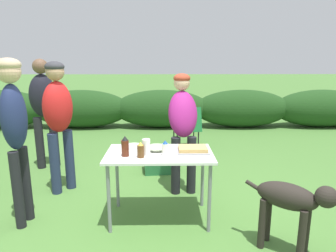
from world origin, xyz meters
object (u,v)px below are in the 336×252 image
object	(u,v)px
standing_person_in_gray_fleece	(14,121)
standing_person_with_beanie	(44,104)
mixing_bowl	(157,147)
beer_bottle	(141,150)
plate_stack	(134,147)
camp_chair_green_behind_table	(187,126)
standing_person_in_olive_jacket	(183,120)
cooler_box	(160,161)
standing_person_in_navy_coat	(58,114)
bbq_sauce_bottle	(125,147)
food_tray	(193,150)
mayo_bottle	(165,148)
paper_cup_stack	(146,147)
dog	(292,202)
folding_table	(159,160)

from	to	relation	value
standing_person_in_gray_fleece	standing_person_with_beanie	bearing A→B (deg)	17.04
mixing_bowl	beer_bottle	xyz separation A→B (m)	(-0.15, -0.23, 0.04)
plate_stack	beer_bottle	world-z (taller)	beer_bottle
mixing_bowl	camp_chair_green_behind_table	distance (m)	2.46
standing_person_in_olive_jacket	cooler_box	distance (m)	1.03
standing_person_in_navy_coat	cooler_box	distance (m)	1.65
bbq_sauce_bottle	camp_chair_green_behind_table	world-z (taller)	bbq_sauce_bottle
food_tray	plate_stack	xyz separation A→B (m)	(-0.63, 0.15, -0.01)
mayo_bottle	standing_person_in_navy_coat	bearing A→B (deg)	148.58
paper_cup_stack	beer_bottle	size ratio (longest dim) A/B	1.03
standing_person_with_beanie	dog	size ratio (longest dim) A/B	2.41
beer_bottle	camp_chair_green_behind_table	xyz separation A→B (m)	(0.66, 2.62, -0.35)
folding_table	mixing_bowl	bearing A→B (deg)	110.74
food_tray	mayo_bottle	bearing A→B (deg)	-158.89
paper_cup_stack	standing_person_in_olive_jacket	world-z (taller)	standing_person_in_olive_jacket
standing_person_in_olive_jacket	bbq_sauce_bottle	bearing A→B (deg)	-131.87
standing_person_with_beanie	standing_person_in_olive_jacket	bearing A→B (deg)	-49.85
standing_person_with_beanie	camp_chair_green_behind_table	bearing A→B (deg)	-6.06
bbq_sauce_bottle	dog	size ratio (longest dim) A/B	0.30
mayo_bottle	dog	world-z (taller)	mayo_bottle
standing_person_in_navy_coat	standing_person_in_olive_jacket	bearing A→B (deg)	-49.92
food_tray	dog	world-z (taller)	food_tray
mixing_bowl	cooler_box	distance (m)	1.41
beer_bottle	standing_person_with_beanie	bearing A→B (deg)	132.67
folding_table	standing_person_with_beanie	distance (m)	2.43
standing_person_in_olive_jacket	mixing_bowl	bearing A→B (deg)	-121.09
paper_cup_stack	dog	xyz separation A→B (m)	(1.28, -0.54, -0.33)
plate_stack	dog	distance (m)	1.65
paper_cup_stack	dog	size ratio (longest dim) A/B	0.23
plate_stack	standing_person_in_olive_jacket	xyz separation A→B (m)	(0.57, 0.55, 0.18)
standing_person_in_navy_coat	plate_stack	bearing A→B (deg)	-79.35
standing_person_in_gray_fleece	dog	size ratio (longest dim) A/B	2.43
standing_person_in_olive_jacket	standing_person_with_beanie	bearing A→B (deg)	152.28
paper_cup_stack	food_tray	bearing A→B (deg)	10.47
plate_stack	camp_chair_green_behind_table	size ratio (longest dim) A/B	0.24
beer_bottle	food_tray	bearing A→B (deg)	17.38
mayo_bottle	standing_person_in_gray_fleece	bearing A→B (deg)	179.48
food_tray	standing_person_in_gray_fleece	world-z (taller)	standing_person_in_gray_fleece
mixing_bowl	standing_person_in_olive_jacket	size ratio (longest dim) A/B	0.15
mixing_bowl	mayo_bottle	size ratio (longest dim) A/B	1.41
paper_cup_stack	dog	world-z (taller)	paper_cup_stack
food_tray	mixing_bowl	world-z (taller)	mixing_bowl
camp_chair_green_behind_table	bbq_sauce_bottle	bearing A→B (deg)	-114.67
mixing_bowl	camp_chair_green_behind_table	world-z (taller)	camp_chair_green_behind_table
beer_bottle	standing_person_in_olive_jacket	xyz separation A→B (m)	(0.47, 0.87, 0.12)
mayo_bottle	camp_chair_green_behind_table	size ratio (longest dim) A/B	0.19
plate_stack	food_tray	bearing A→B (deg)	-13.65
beer_bottle	standing_person_in_gray_fleece	size ratio (longest dim) A/B	0.09
standing_person_in_olive_jacket	standing_person_in_navy_coat	distance (m)	1.55
standing_person_in_gray_fleece	cooler_box	bearing A→B (deg)	-39.98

